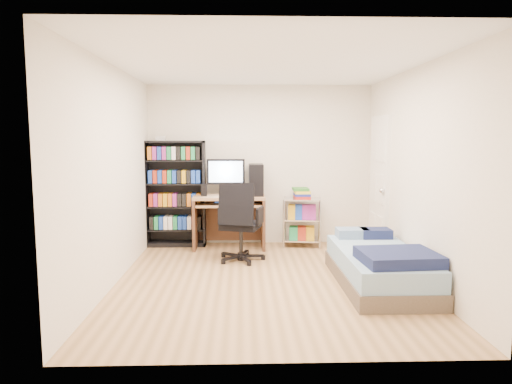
{
  "coord_description": "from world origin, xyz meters",
  "views": [
    {
      "loc": [
        -0.28,
        -5.22,
        1.67
      ],
      "look_at": [
        -0.11,
        0.4,
        1.01
      ],
      "focal_mm": 32.0,
      "sensor_mm": 36.0,
      "label": 1
    }
  ],
  "objects_px": {
    "media_shelf": "(175,192)",
    "office_chair": "(240,236)",
    "computer_desk": "(236,200)",
    "bed": "(380,266)"
  },
  "relations": [
    {
      "from": "media_shelf",
      "to": "computer_desk",
      "type": "height_order",
      "value": "media_shelf"
    },
    {
      "from": "media_shelf",
      "to": "computer_desk",
      "type": "bearing_deg",
      "value": -6.98
    },
    {
      "from": "computer_desk",
      "to": "office_chair",
      "type": "bearing_deg",
      "value": -86.02
    },
    {
      "from": "media_shelf",
      "to": "office_chair",
      "type": "xyz_separation_m",
      "value": [
        1.01,
        -0.96,
        -0.49
      ]
    },
    {
      "from": "media_shelf",
      "to": "office_chair",
      "type": "bearing_deg",
      "value": -43.53
    },
    {
      "from": "office_chair",
      "to": "media_shelf",
      "type": "bearing_deg",
      "value": 152.26
    },
    {
      "from": "computer_desk",
      "to": "media_shelf",
      "type": "bearing_deg",
      "value": 173.02
    },
    {
      "from": "media_shelf",
      "to": "computer_desk",
      "type": "xyz_separation_m",
      "value": [
        0.95,
        -0.12,
        -0.11
      ]
    },
    {
      "from": "media_shelf",
      "to": "bed",
      "type": "xyz_separation_m",
      "value": [
        2.6,
        -2.05,
        -0.62
      ]
    },
    {
      "from": "media_shelf",
      "to": "office_chair",
      "type": "distance_m",
      "value": 1.47
    }
  ]
}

